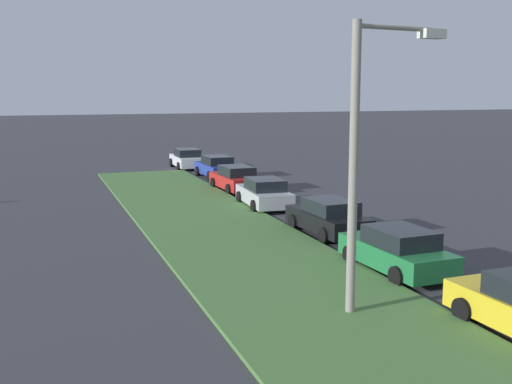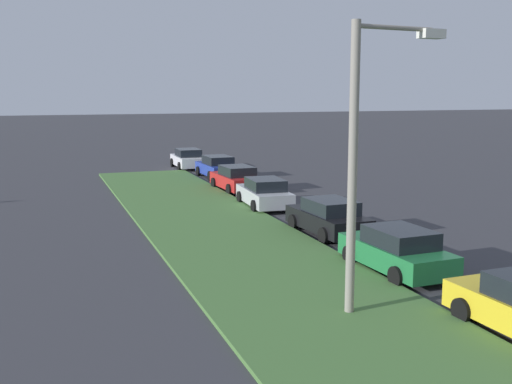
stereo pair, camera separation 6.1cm
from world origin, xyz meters
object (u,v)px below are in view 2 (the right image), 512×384
at_px(parked_car_green, 397,251).
at_px(parked_car_silver, 265,193).
at_px(parked_car_black, 329,217).
at_px(parked_car_red, 236,179).
at_px(streetlight, 365,147).
at_px(parked_car_white, 188,159).
at_px(parked_car_blue, 217,167).

distance_m(parked_car_green, parked_car_silver, 12.00).
xyz_separation_m(parked_car_black, parked_car_red, (11.88, 0.16, 0.00)).
bearing_deg(streetlight, parked_car_red, -8.45).
bearing_deg(parked_car_black, parked_car_white, -1.95).
relative_size(parked_car_silver, parked_car_blue, 1.01).
distance_m(parked_car_silver, parked_car_blue, 11.20).
bearing_deg(parked_car_red, streetlight, 168.73).
bearing_deg(parked_car_blue, parked_car_red, 172.94).
bearing_deg(parked_car_green, parked_car_blue, -4.40).
bearing_deg(parked_car_blue, streetlight, 170.09).
bearing_deg(parked_car_green, streetlight, 132.43).
relative_size(parked_car_black, streetlight, 0.58).
bearing_deg(parked_car_silver, parked_car_white, 3.05).
height_order(parked_car_silver, parked_car_white, same).
bearing_deg(streetlight, parked_car_silver, -10.57).
height_order(parked_car_green, parked_car_blue, same).
xyz_separation_m(parked_car_blue, parked_car_white, (5.59, 0.70, 0.00)).
relative_size(parked_car_red, streetlight, 0.58).
bearing_deg(parked_car_red, parked_car_white, -1.72).
bearing_deg(parked_car_black, parked_car_silver, 0.66).
bearing_deg(parked_car_white, parked_car_blue, -172.42).
relative_size(parked_car_red, parked_car_white, 1.02).
bearing_deg(parked_car_red, parked_car_blue, -7.62).
height_order(parked_car_green, parked_car_silver, same).
xyz_separation_m(parked_car_blue, streetlight, (-26.15, 3.51, 3.67)).
bearing_deg(parked_car_silver, parked_car_green, -176.24).
distance_m(parked_car_black, parked_car_silver, 6.47).
xyz_separation_m(parked_car_silver, streetlight, (-14.97, 2.79, 3.67)).
xyz_separation_m(parked_car_green, parked_car_white, (28.77, 0.12, 0.00)).
distance_m(parked_car_blue, streetlight, 26.64).
distance_m(parked_car_black, parked_car_red, 11.88).
height_order(parked_car_green, parked_car_red, same).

